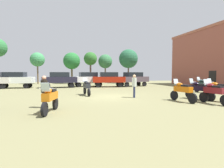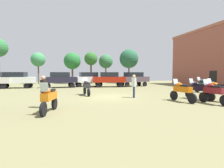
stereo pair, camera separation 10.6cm
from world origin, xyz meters
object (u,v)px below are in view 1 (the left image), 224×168
(car_2, at_px, (88,78))
(person_2, at_px, (44,89))
(motorcycle_7, at_px, (199,89))
(car_6, at_px, (59,79))
(motorcycle_1, at_px, (87,87))
(motorcycle_2, at_px, (214,92))
(motorcycle_4, at_px, (183,91))
(car_1, at_px, (15,79))
(car_4, at_px, (133,78))
(motorcycle_6, at_px, (50,98))
(person_1, at_px, (134,84))
(motorcycle_8, at_px, (218,90))
(tree_4, at_px, (72,61))
(car_5, at_px, (109,78))
(tree_3, at_px, (128,59))
(tree_7, at_px, (105,62))
(motorcycle_5, at_px, (204,85))
(tree_1, at_px, (37,60))
(tree_2, at_px, (90,59))

(car_2, distance_m, person_2, 15.19)
(motorcycle_7, bearing_deg, car_6, 114.27)
(motorcycle_1, height_order, motorcycle_7, motorcycle_7)
(motorcycle_2, height_order, person_2, person_2)
(motorcycle_4, bearing_deg, person_2, 170.63)
(person_2, bearing_deg, car_6, -46.19)
(car_1, bearing_deg, car_4, -87.23)
(motorcycle_6, height_order, person_1, person_1)
(motorcycle_6, relative_size, person_1, 1.18)
(motorcycle_1, relative_size, car_1, 0.47)
(motorcycle_8, height_order, tree_4, tree_4)
(car_2, height_order, car_5, same)
(motorcycle_1, bearing_deg, tree_3, 52.11)
(tree_4, bearing_deg, motorcycle_7, -69.42)
(car_1, bearing_deg, car_5, -89.73)
(motorcycle_6, relative_size, tree_3, 0.33)
(car_2, bearing_deg, motorcycle_2, -166.79)
(car_1, distance_m, car_4, 15.43)
(motorcycle_1, xyz_separation_m, tree_7, (5.56, 17.95, 3.40))
(motorcycle_8, distance_m, car_1, 21.68)
(car_4, bearing_deg, tree_4, 32.35)
(person_1, bearing_deg, car_6, 44.51)
(car_5, bearing_deg, motorcycle_6, 162.96)
(car_5, bearing_deg, car_2, 64.58)
(motorcycle_5, height_order, motorcycle_8, motorcycle_8)
(car_4, bearing_deg, motorcycle_1, 127.20)
(motorcycle_2, height_order, tree_7, tree_7)
(motorcycle_8, height_order, tree_1, tree_1)
(motorcycle_7, bearing_deg, tree_2, 90.43)
(motorcycle_7, distance_m, tree_2, 21.60)
(motorcycle_1, height_order, motorcycle_8, motorcycle_8)
(car_5, height_order, person_2, car_5)
(tree_2, height_order, tree_7, tree_2)
(motorcycle_5, relative_size, motorcycle_6, 1.04)
(car_6, bearing_deg, tree_2, -40.64)
(motorcycle_7, xyz_separation_m, tree_1, (-13.92, 22.44, 3.50))
(car_1, distance_m, tree_2, 12.89)
(person_1, distance_m, tree_7, 20.63)
(motorcycle_7, bearing_deg, tree_1, 108.97)
(motorcycle_7, relative_size, person_1, 1.28)
(tree_2, relative_size, tree_3, 0.88)
(motorcycle_5, xyz_separation_m, tree_3, (-1.35, 17.17, 3.84))
(tree_3, bearing_deg, motorcycle_2, -96.86)
(person_2, distance_m, tree_1, 23.36)
(motorcycle_1, xyz_separation_m, motorcycle_6, (-2.36, -6.06, -0.01))
(tree_4, bearing_deg, motorcycle_5, -57.06)
(car_6, bearing_deg, motorcycle_2, -154.41)
(car_6, height_order, person_2, car_6)
(tree_1, bearing_deg, car_1, -98.67)
(motorcycle_4, xyz_separation_m, tree_2, (-3.20, 21.18, 3.67))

